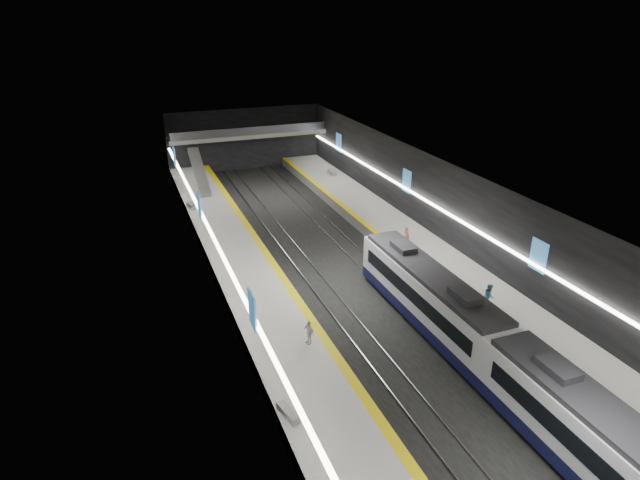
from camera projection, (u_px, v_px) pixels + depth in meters
name	position (u px, v px, depth m)	size (l,w,h in m)	color
ground	(354.00, 286.00, 41.49)	(70.00, 70.00, 0.00)	black
ceiling	(357.00, 188.00, 38.28)	(20.00, 70.00, 0.04)	beige
wall_left	(223.00, 260.00, 36.62)	(0.04, 70.00, 8.00)	black
wall_right	(468.00, 222.00, 43.15)	(0.04, 70.00, 8.00)	black
wall_back	(245.00, 139.00, 69.83)	(20.00, 0.04, 8.00)	black
platform_left	(260.00, 298.00, 38.84)	(5.00, 70.00, 1.00)	slate
tile_surface_left	(260.00, 292.00, 38.63)	(5.00, 70.00, 0.02)	#ADADA8
tactile_strip_left	(289.00, 286.00, 39.35)	(0.60, 70.00, 0.02)	yellow
platform_right	(438.00, 265.00, 43.74)	(5.00, 70.00, 1.00)	slate
tile_surface_right	(438.00, 260.00, 43.54)	(5.00, 70.00, 0.02)	#ADADA8
tactile_strip_right	(415.00, 264.00, 42.81)	(0.60, 70.00, 0.02)	yellow
rails	(354.00, 286.00, 41.47)	(6.52, 70.00, 0.12)	gray
train	(501.00, 358.00, 29.41)	(2.69, 30.04, 3.60)	#0E1036
ad_posters	(350.00, 228.00, 40.54)	(19.94, 53.50, 2.20)	#3D7FB9
cove_light_left	(226.00, 262.00, 36.76)	(0.25, 68.60, 0.12)	white
cove_light_right	(466.00, 224.00, 43.17)	(0.25, 68.60, 0.12)	white
mezzanine_bridge	(248.00, 135.00, 67.64)	(20.00, 3.00, 1.50)	gray
escalator	(199.00, 171.00, 60.12)	(1.20, 8.00, 0.60)	#99999E
bench_left_near	(288.00, 413.00, 26.86)	(0.45, 1.62, 0.40)	#99999E
bench_left_far	(191.00, 206.00, 54.77)	(0.46, 1.65, 0.40)	#99999E
bench_right_far	(332.00, 172.00, 65.69)	(0.56, 2.01, 0.49)	#99999E
passenger_right_a	(407.00, 236.00, 46.10)	(0.58, 0.38, 1.58)	#BA5A45
passenger_right_b	(489.00, 296.00, 36.35)	(0.86, 0.67, 1.76)	teal
passenger_left_a	(309.00, 332.00, 32.48)	(0.90, 0.38, 1.54)	silver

